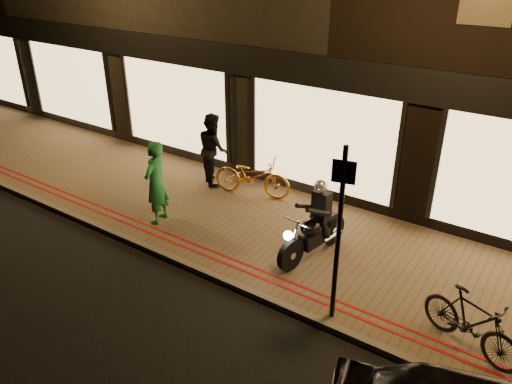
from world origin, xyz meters
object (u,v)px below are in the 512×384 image
motorcycle (315,228)px  sign_post (339,228)px  bicycle_gold (252,176)px  person_green (156,183)px

motorcycle → sign_post: (1.12, -1.42, 1.06)m
sign_post → bicycle_gold: 4.80m
motorcycle → bicycle_gold: motorcycle is taller
motorcycle → sign_post: 2.10m
motorcycle → bicycle_gold: bearing=159.3°
motorcycle → person_green: 3.56m
motorcycle → person_green: bearing=-158.1°
sign_post → person_green: size_ratio=1.61×
motorcycle → person_green: size_ratio=1.04×
motorcycle → sign_post: size_ratio=0.64×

